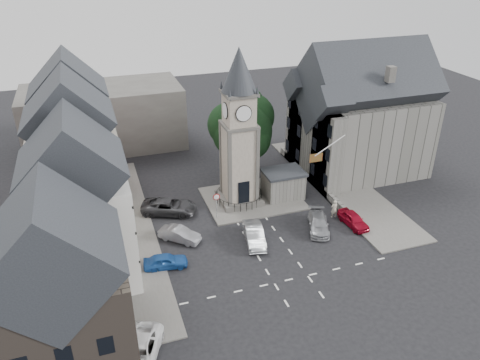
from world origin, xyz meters
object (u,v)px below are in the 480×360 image
object	(u,v)px
clock_tower	(239,130)
stone_shelter	(283,184)
pedestrian	(334,209)
car_east_red	(353,219)
car_west_blue	(165,261)

from	to	relation	value
clock_tower	stone_shelter	distance (m)	8.15
pedestrian	car_east_red	bearing A→B (deg)	120.60
car_east_red	clock_tower	bearing A→B (deg)	134.19
clock_tower	stone_shelter	world-z (taller)	clock_tower
pedestrian	car_west_blue	bearing A→B (deg)	10.16
car_west_blue	car_east_red	world-z (taller)	car_east_red
clock_tower	car_east_red	xyz separation A→B (m)	(9.07, -7.93, -7.47)
car_east_red	stone_shelter	bearing A→B (deg)	115.22
clock_tower	car_west_blue	xyz separation A→B (m)	(-9.47, -8.61, -7.49)
clock_tower	car_east_red	size ratio (longest dim) A/B	4.26
stone_shelter	pedestrian	xyz separation A→B (m)	(3.20, -5.50, -0.59)
car_west_blue	pedestrian	size ratio (longest dim) A/B	1.95
car_east_red	pedestrian	xyz separation A→B (m)	(-1.07, 1.94, 0.31)
car_west_blue	pedestrian	xyz separation A→B (m)	(17.47, 2.62, 0.32)
stone_shelter	car_east_red	size ratio (longest dim) A/B	1.13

